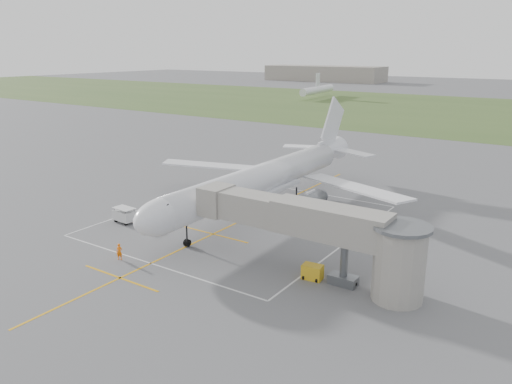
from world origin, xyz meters
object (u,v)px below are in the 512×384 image
Objects in this scene: baggage_cart at (124,215)px; ramp_worker_nose at (119,252)px; airliner at (264,179)px; gpu_unit at (312,272)px; ramp_worker_wing at (245,199)px; jet_bridge at (322,231)px.

baggage_cart reaches higher than ramp_worker_nose.
baggage_cart is (-11.65, -13.69, -3.42)m from airliner.
ramp_worker_nose reaches higher than gpu_unit.
gpu_unit is 1.15× the size of ramp_worker_nose.
airliner reaches higher than ramp_worker_nose.
ramp_worker_wing is at bearing 168.08° from airliner.
gpu_unit is at bearing -5.29° from ramp_worker_nose.
baggage_cart is at bearing 171.90° from gpu_unit.
airliner is 2.00× the size of jet_bridge.
jet_bridge is at bearing 2.55° from baggage_cart.
ramp_worker_nose reaches higher than ramp_worker_wing.
airliner reaches higher than ramp_worker_wing.
jet_bridge is at bearing 37.12° from gpu_unit.
jet_bridge is 11.80× the size of gpu_unit.
ramp_worker_nose is (8.32, -8.13, -0.12)m from baggage_cart.
airliner is at bearing 137.81° from jet_bridge.
airliner is 23.57× the size of gpu_unit.
gpu_unit is at bearing 1.36° from baggage_cart.
ramp_worker_nose is (-19.05, -7.57, -3.88)m from jet_bridge.
ramp_worker_wing is (-18.69, 15.55, 0.14)m from gpu_unit.
ramp_worker_nose is at bearing -98.68° from airliner.
jet_bridge reaches higher than baggage_cart.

